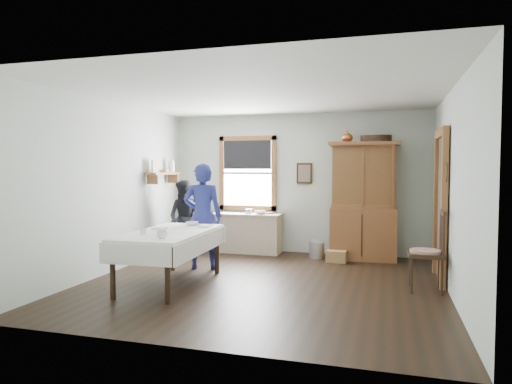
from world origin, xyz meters
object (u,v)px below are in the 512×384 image
at_px(work_counter, 248,233).
at_px(wicker_basket, 337,256).
at_px(dining_table, 170,258).
at_px(pail, 317,250).
at_px(china_hutch, 363,201).
at_px(woman_blue, 203,220).
at_px(spindle_chair, 426,250).
at_px(figure_dark, 185,221).

xyz_separation_m(work_counter, wicker_basket, (1.78, -0.46, -0.28)).
relative_size(dining_table, pail, 6.36).
bearing_deg(wicker_basket, dining_table, -133.24).
bearing_deg(work_counter, china_hutch, -1.39).
bearing_deg(wicker_basket, woman_blue, -150.84).
bearing_deg(pail, woman_blue, -139.33).
distance_m(work_counter, pail, 1.42).
relative_size(spindle_chair, wicker_basket, 3.17).
xyz_separation_m(wicker_basket, woman_blue, (-2.05, -1.14, 0.70)).
distance_m(spindle_chair, wicker_basket, 2.11).
xyz_separation_m(dining_table, spindle_chair, (3.44, 0.67, 0.17)).
height_order(work_counter, dining_table, work_counter).
relative_size(china_hutch, dining_table, 1.11).
distance_m(china_hutch, wicker_basket, 1.11).
distance_m(dining_table, pail, 3.04).
xyz_separation_m(spindle_chair, wicker_basket, (-1.35, 1.56, -0.45)).
height_order(work_counter, pail, work_counter).
xyz_separation_m(pail, wicker_basket, (0.39, -0.28, -0.05)).
xyz_separation_m(china_hutch, dining_table, (-2.51, -2.61, -0.68)).
height_order(spindle_chair, pail, spindle_chair).
bearing_deg(figure_dark, wicker_basket, 12.96).
height_order(china_hutch, wicker_basket, china_hutch).
bearing_deg(china_hutch, work_counter, 174.10).
bearing_deg(work_counter, dining_table, -96.11).
height_order(spindle_chair, woman_blue, woman_blue).
height_order(china_hutch, dining_table, china_hutch).
bearing_deg(wicker_basket, figure_dark, -174.86).
height_order(dining_table, woman_blue, woman_blue).
bearing_deg(pail, spindle_chair, -46.58).
height_order(pail, woman_blue, woman_blue).
height_order(spindle_chair, figure_dark, figure_dark).
distance_m(work_counter, spindle_chair, 3.73).
bearing_deg(wicker_basket, china_hutch, 42.15).
xyz_separation_m(china_hutch, wicker_basket, (-0.42, -0.38, -0.96)).
xyz_separation_m(pail, woman_blue, (-1.66, -1.43, 0.65)).
relative_size(spindle_chair, woman_blue, 0.69).
relative_size(wicker_basket, figure_dark, 0.26).
distance_m(work_counter, woman_blue, 1.68).
xyz_separation_m(wicker_basket, figure_dark, (-2.78, -0.25, 0.56)).
bearing_deg(wicker_basket, work_counter, 165.59).
distance_m(dining_table, figure_dark, 2.11).
height_order(woman_blue, figure_dark, woman_blue).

